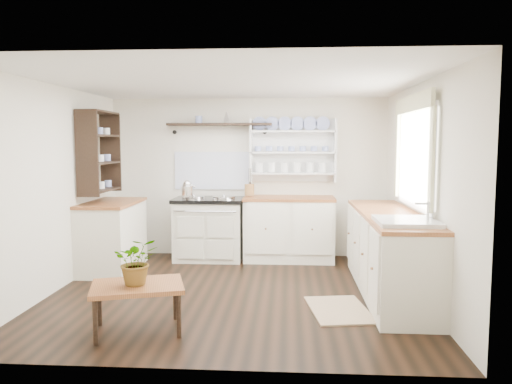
{
  "coord_description": "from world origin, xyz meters",
  "views": [
    {
      "loc": [
        0.6,
        -5.38,
        1.66
      ],
      "look_at": [
        0.22,
        0.25,
        1.1
      ],
      "focal_mm": 35.0,
      "sensor_mm": 36.0,
      "label": 1
    }
  ],
  "objects": [
    {
      "name": "high_shelf",
      "position": [
        -0.4,
        1.78,
        1.91
      ],
      "size": [
        1.5,
        0.29,
        0.16
      ],
      "color": "black",
      "rests_on": "wall_back"
    },
    {
      "name": "belfast_sink",
      "position": [
        1.7,
        -0.65,
        0.8
      ],
      "size": [
        0.55,
        0.6,
        0.45
      ],
      "color": "white",
      "rests_on": "right_cabinets"
    },
    {
      "name": "potted_plant",
      "position": [
        -0.72,
        -1.19,
        0.63
      ],
      "size": [
        0.46,
        0.43,
        0.41
      ],
      "primitive_type": "imported",
      "rotation": [
        0.0,
        0.0,
        0.33
      ],
      "color": "#3F7233",
      "rests_on": "center_table"
    },
    {
      "name": "wall_left",
      "position": [
        -2.0,
        0.0,
        1.15
      ],
      "size": [
        0.02,
        3.8,
        2.3
      ],
      "primitive_type": "cube",
      "color": "silver",
      "rests_on": "ground"
    },
    {
      "name": "ceiling",
      "position": [
        0.0,
        0.0,
        2.3
      ],
      "size": [
        4.0,
        3.8,
        0.01
      ],
      "primitive_type": "cube",
      "color": "white",
      "rests_on": "wall_back"
    },
    {
      "name": "floor",
      "position": [
        0.0,
        0.0,
        0.0
      ],
      "size": [
        4.0,
        3.8,
        0.01
      ],
      "primitive_type": "cube",
      "color": "black",
      "rests_on": "ground"
    },
    {
      "name": "aga_cooker",
      "position": [
        -0.53,
        1.57,
        0.45
      ],
      "size": [
        0.98,
        0.68,
        0.91
      ],
      "color": "beige",
      "rests_on": "floor"
    },
    {
      "name": "back_cabinets",
      "position": [
        0.6,
        1.6,
        0.46
      ],
      "size": [
        1.27,
        0.63,
        0.9
      ],
      "color": "beige",
      "rests_on": "floor"
    },
    {
      "name": "window",
      "position": [
        1.95,
        0.15,
        1.56
      ],
      "size": [
        0.08,
        1.55,
        1.22
      ],
      "color": "white",
      "rests_on": "wall_right"
    },
    {
      "name": "right_cabinets",
      "position": [
        1.7,
        0.1,
        0.46
      ],
      "size": [
        0.62,
        2.43,
        0.9
      ],
      "color": "beige",
      "rests_on": "floor"
    },
    {
      "name": "kettle",
      "position": [
        -0.81,
        1.45,
        1.03
      ],
      "size": [
        0.17,
        0.17,
        0.2
      ],
      "primitive_type": null,
      "color": "silver",
      "rests_on": "aga_cooker"
    },
    {
      "name": "left_shelving",
      "position": [
        -1.84,
        0.9,
        1.55
      ],
      "size": [
        0.28,
        0.8,
        1.05
      ],
      "primitive_type": "cube",
      "color": "black",
      "rests_on": "wall_left"
    },
    {
      "name": "wall_right",
      "position": [
        2.0,
        0.0,
        1.15
      ],
      "size": [
        0.02,
        3.8,
        2.3
      ],
      "primitive_type": "cube",
      "color": "silver",
      "rests_on": "ground"
    },
    {
      "name": "center_table",
      "position": [
        -0.72,
        -1.19,
        0.38
      ],
      "size": [
        0.91,
        0.76,
        0.42
      ],
      "rotation": [
        0.0,
        0.0,
        0.29
      ],
      "color": "brown",
      "rests_on": "floor"
    },
    {
      "name": "wall_back",
      "position": [
        0.0,
        1.9,
        1.15
      ],
      "size": [
        4.0,
        0.02,
        2.3
      ],
      "primitive_type": "cube",
      "color": "silver",
      "rests_on": "ground"
    },
    {
      "name": "utensil_crock",
      "position": [
        0.03,
        1.68,
        0.99
      ],
      "size": [
        0.14,
        0.14,
        0.16
      ],
      "primitive_type": "cylinder",
      "color": "olive",
      "rests_on": "back_cabinets"
    },
    {
      "name": "floor_rug",
      "position": [
        1.1,
        -0.53,
        0.01
      ],
      "size": [
        0.67,
        0.92,
        0.02
      ],
      "primitive_type": "cube",
      "rotation": [
        0.0,
        0.0,
        0.15
      ],
      "color": "#8B6551",
      "rests_on": "floor"
    },
    {
      "name": "plate_rack",
      "position": [
        0.65,
        1.86,
        1.56
      ],
      "size": [
        1.2,
        0.22,
        0.9
      ],
      "color": "white",
      "rests_on": "wall_back"
    },
    {
      "name": "left_cabinets",
      "position": [
        -1.7,
        0.9,
        0.46
      ],
      "size": [
        0.62,
        1.13,
        0.9
      ],
      "color": "beige",
      "rests_on": "floor"
    }
  ]
}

